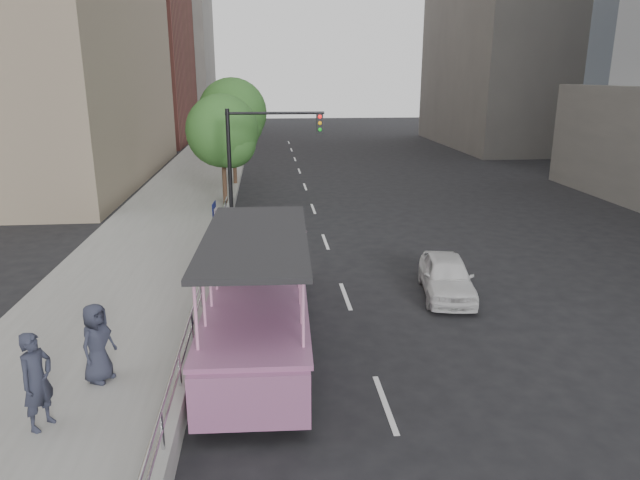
# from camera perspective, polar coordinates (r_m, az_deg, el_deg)

# --- Properties ---
(ground) EXTENTS (160.00, 160.00, 0.00)m
(ground) POSITION_cam_1_polar(r_m,az_deg,el_deg) (13.91, 0.70, -11.89)
(ground) COLOR black
(sidewalk) EXTENTS (5.50, 80.00, 0.30)m
(sidewalk) POSITION_cam_1_polar(r_m,az_deg,el_deg) (23.53, -16.04, -0.25)
(sidewalk) COLOR #9A9994
(sidewalk) RESTS_ON ground
(kerb_wall) EXTENTS (0.24, 30.00, 0.36)m
(kerb_wall) POSITION_cam_1_polar(r_m,az_deg,el_deg) (15.55, -11.70, -7.14)
(kerb_wall) COLOR gray
(kerb_wall) RESTS_ON sidewalk
(guardrail) EXTENTS (0.07, 22.00, 0.71)m
(guardrail) POSITION_cam_1_polar(r_m,az_deg,el_deg) (15.30, -11.84, -4.86)
(guardrail) COLOR silver
(guardrail) RESTS_ON kerb_wall
(duck_boat) EXTENTS (2.56, 9.25, 3.05)m
(duck_boat) POSITION_cam_1_polar(r_m,az_deg,el_deg) (14.78, -6.02, -5.40)
(duck_boat) COLOR black
(duck_boat) RESTS_ON ground
(car) EXTENTS (2.03, 3.84, 1.24)m
(car) POSITION_cam_1_polar(r_m,az_deg,el_deg) (17.91, 12.54, -3.54)
(car) COLOR silver
(car) RESTS_ON ground
(pedestrian_near) EXTENTS (0.70, 0.81, 1.88)m
(pedestrian_near) POSITION_cam_1_polar(r_m,az_deg,el_deg) (11.75, -26.45, -12.49)
(pedestrian_near) COLOR #292C3C
(pedestrian_near) RESTS_ON sidewalk
(pedestrian_far) EXTENTS (0.87, 1.00, 1.72)m
(pedestrian_far) POSITION_cam_1_polar(r_m,az_deg,el_deg) (12.97, -21.39, -9.54)
(pedestrian_far) COLOR #292C3C
(pedestrian_far) RESTS_ON sidewalk
(parking_sign) EXTENTS (0.09, 0.63, 2.81)m
(parking_sign) POSITION_cam_1_polar(r_m,az_deg,el_deg) (17.98, -10.40, 0.46)
(parking_sign) COLOR black
(parking_sign) RESTS_ON ground
(traffic_signal) EXTENTS (4.20, 0.32, 5.20)m
(traffic_signal) POSITION_cam_1_polar(r_m,az_deg,el_deg) (24.89, -6.33, 9.04)
(traffic_signal) COLOR black
(traffic_signal) RESTS_ON ground
(street_tree_near) EXTENTS (3.52, 3.52, 5.72)m
(street_tree_near) POSITION_cam_1_polar(r_m,az_deg,el_deg) (28.33, -9.55, 10.42)
(street_tree_near) COLOR #392419
(street_tree_near) RESTS_ON ground
(street_tree_far) EXTENTS (3.97, 3.97, 6.45)m
(street_tree_far) POSITION_cam_1_polar(r_m,az_deg,el_deg) (34.25, -8.57, 12.23)
(street_tree_far) COLOR #392419
(street_tree_far) RESTS_ON ground
(midrise_brick) EXTENTS (18.00, 16.00, 26.00)m
(midrise_brick) POSITION_cam_1_polar(r_m,az_deg,el_deg) (62.81, -22.32, 20.93)
(midrise_brick) COLOR brown
(midrise_brick) RESTS_ON ground
(midrise_stone_b) EXTENTS (16.00, 14.00, 20.00)m
(midrise_stone_b) POSITION_cam_1_polar(r_m,az_deg,el_deg) (77.68, -17.16, 18.02)
(midrise_stone_b) COLOR slate
(midrise_stone_b) RESTS_ON ground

